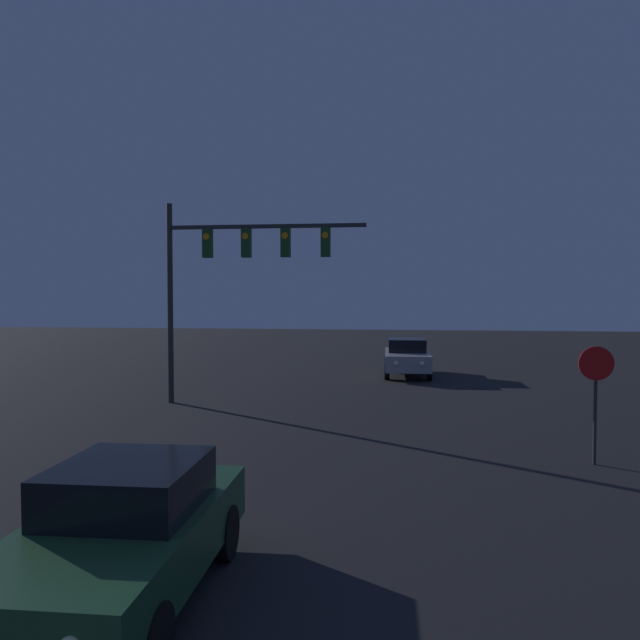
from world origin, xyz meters
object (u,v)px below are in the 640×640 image
traffic_signal_mast (231,262)px  stop_sign (596,382)px  car_near (124,534)px  car_far (407,357)px

traffic_signal_mast → stop_sign: traffic_signal_mast is taller
car_near → traffic_signal_mast: traffic_signal_mast is taller
car_far → traffic_signal_mast: 10.11m
stop_sign → car_near: bearing=-136.5°
car_near → traffic_signal_mast: 13.24m
traffic_signal_mast → stop_sign: bearing=-32.4°
traffic_signal_mast → car_near: bearing=-80.0°
car_near → traffic_signal_mast: size_ratio=0.68×
car_near → stop_sign: size_ratio=1.78×
stop_sign → traffic_signal_mast: bearing=147.6°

